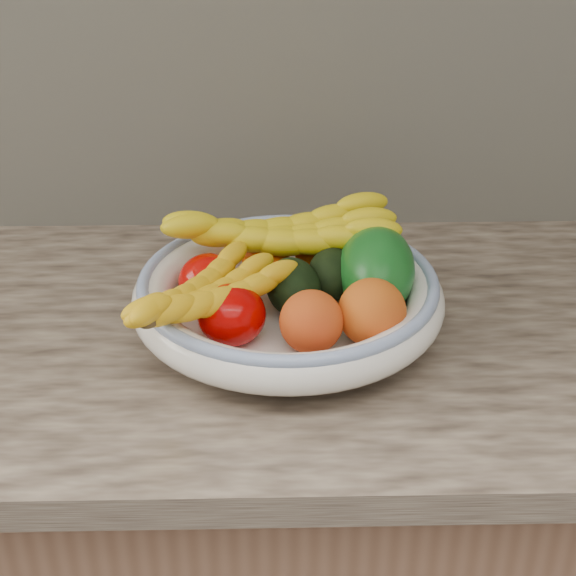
# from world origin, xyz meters

# --- Properties ---
(kitchen_counter) EXTENTS (2.44, 0.66, 1.40)m
(kitchen_counter) POSITION_xyz_m (0.00, 1.69, 0.46)
(kitchen_counter) COLOR brown
(kitchen_counter) RESTS_ON ground
(fruit_bowl) EXTENTS (0.39, 0.39, 0.08)m
(fruit_bowl) POSITION_xyz_m (0.00, 1.66, 0.95)
(fruit_bowl) COLOR white
(fruit_bowl) RESTS_ON kitchen_counter
(clementine_back_left) EXTENTS (0.08, 0.08, 0.05)m
(clementine_back_left) POSITION_xyz_m (-0.03, 1.76, 0.95)
(clementine_back_left) COLOR #FF5705
(clementine_back_left) RESTS_ON fruit_bowl
(clementine_back_right) EXTENTS (0.07, 0.07, 0.05)m
(clementine_back_right) POSITION_xyz_m (0.04, 1.76, 0.95)
(clementine_back_right) COLOR #EC6204
(clementine_back_right) RESTS_ON fruit_bowl
(clementine_back_mid) EXTENTS (0.06, 0.06, 0.04)m
(clementine_back_mid) POSITION_xyz_m (-0.02, 1.73, 0.95)
(clementine_back_mid) COLOR #DB4804
(clementine_back_mid) RESTS_ON fruit_bowl
(tomato_left) EXTENTS (0.09, 0.09, 0.07)m
(tomato_left) POSITION_xyz_m (-0.10, 1.68, 0.96)
(tomato_left) COLOR #B10400
(tomato_left) RESTS_ON fruit_bowl
(tomato_near_left) EXTENTS (0.08, 0.08, 0.07)m
(tomato_near_left) POSITION_xyz_m (-0.07, 1.59, 0.96)
(tomato_near_left) COLOR #B10100
(tomato_near_left) RESTS_ON fruit_bowl
(avocado_center) EXTENTS (0.08, 0.11, 0.07)m
(avocado_center) POSITION_xyz_m (0.01, 1.66, 0.96)
(avocado_center) COLOR black
(avocado_center) RESTS_ON fruit_bowl
(avocado_right) EXTENTS (0.08, 0.10, 0.06)m
(avocado_right) POSITION_xyz_m (0.06, 1.69, 0.96)
(avocado_right) COLOR black
(avocado_right) RESTS_ON fruit_bowl
(green_mango) EXTENTS (0.13, 0.15, 0.13)m
(green_mango) POSITION_xyz_m (0.11, 1.68, 0.98)
(green_mango) COLOR #0E4F16
(green_mango) RESTS_ON fruit_bowl
(peach_front) EXTENTS (0.08, 0.08, 0.07)m
(peach_front) POSITION_xyz_m (0.02, 1.57, 0.97)
(peach_front) COLOR orange
(peach_front) RESTS_ON fruit_bowl
(peach_right) EXTENTS (0.11, 0.11, 0.08)m
(peach_right) POSITION_xyz_m (0.10, 1.59, 0.97)
(peach_right) COLOR orange
(peach_right) RESTS_ON fruit_bowl
(banana_bunch_back) EXTENTS (0.33, 0.14, 0.09)m
(banana_bunch_back) POSITION_xyz_m (-0.01, 1.74, 0.99)
(banana_bunch_back) COLOR yellow
(banana_bunch_back) RESTS_ON fruit_bowl
(banana_bunch_front) EXTENTS (0.24, 0.26, 0.07)m
(banana_bunch_front) POSITION_xyz_m (-0.10, 1.59, 0.98)
(banana_bunch_front) COLOR yellow
(banana_bunch_front) RESTS_ON fruit_bowl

